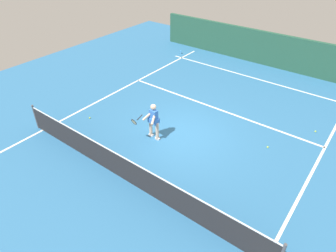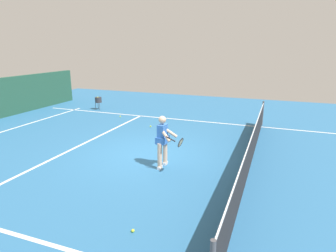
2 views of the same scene
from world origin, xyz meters
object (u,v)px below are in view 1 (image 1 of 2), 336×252
at_px(tennis_player, 153,120).
at_px(tennis_ball_far, 268,147).
at_px(tennis_ball_near, 315,131).
at_px(tennis_ball_mid, 90,118).
at_px(water_bottle, 181,52).

distance_m(tennis_player, tennis_ball_far, 4.56).
distance_m(tennis_ball_near, tennis_ball_far, 2.50).
relative_size(tennis_ball_near, tennis_ball_mid, 1.00).
height_order(tennis_player, water_bottle, tennis_player).
height_order(tennis_ball_mid, tennis_ball_far, same).
bearing_deg(tennis_ball_near, tennis_ball_mid, 31.27).
height_order(tennis_ball_mid, water_bottle, water_bottle).
height_order(tennis_ball_near, tennis_ball_far, same).
bearing_deg(water_bottle, tennis_player, 118.60).
xyz_separation_m(tennis_ball_mid, tennis_ball_far, (-7.08, -2.81, 0.00)).
xyz_separation_m(tennis_ball_near, tennis_ball_far, (1.17, 2.21, 0.00)).
xyz_separation_m(tennis_player, tennis_ball_mid, (3.16, 0.63, -0.81)).
relative_size(tennis_ball_mid, water_bottle, 0.28).
relative_size(tennis_ball_mid, tennis_ball_far, 1.00).
distance_m(tennis_ball_mid, water_bottle, 8.93).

